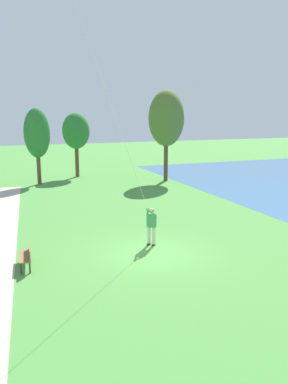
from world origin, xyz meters
name	(u,v)px	position (x,y,z in m)	size (l,w,h in m)	color
ground_plane	(153,253)	(0.00, 0.00, 0.00)	(120.00, 120.00, 0.00)	#4C8E3D
person_kite_flyer	(151,223)	(0.32, 0.97, 1.05)	(0.60, 0.59, 1.83)	#232328
park_bench_near_walkway	(27,254)	(-5.18, 0.38, 0.51)	(0.55, 1.53, 0.88)	olive
tree_behind_path	(76,131)	(1.06, 21.28, 4.22)	(2.52, 2.21, 5.93)	brown
tree_treeline_left	(166,119)	(7.93, 16.31, 5.41)	(3.05, 3.24, 7.84)	brown
tree_treeline_center	(37,134)	(-2.71, 18.62, 4.23)	(2.14, 1.83, 6.32)	brown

